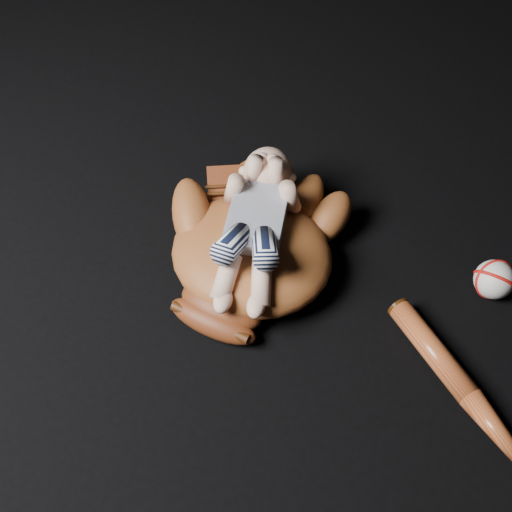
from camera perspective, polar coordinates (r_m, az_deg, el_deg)
name	(u,v)px	position (r m, az deg, el deg)	size (l,w,h in m)	color
baseball_glove	(252,249)	(1.23, -0.39, 0.67)	(0.39, 0.45, 0.14)	brown
newborn_baby	(254,227)	(1.19, -0.18, 2.63)	(0.17, 0.37, 0.15)	#D8A68B
baseball_bat	(480,410)	(1.17, 19.28, -12.77)	(0.04, 0.46, 0.04)	#A0441F
baseball	(494,279)	(1.30, 20.42, -1.97)	(0.08, 0.08, 0.08)	silver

